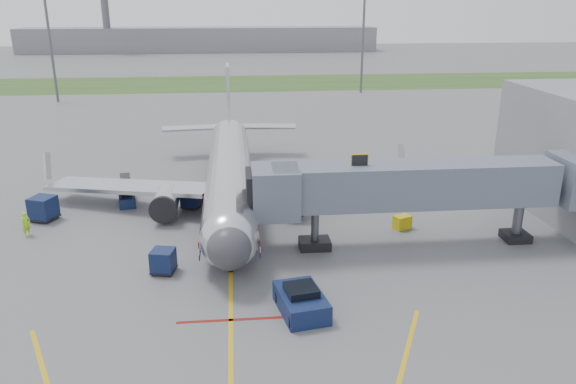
{
  "coord_description": "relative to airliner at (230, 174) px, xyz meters",
  "views": [
    {
      "loc": [
        0.52,
        -31.35,
        16.85
      ],
      "look_at": [
        4.4,
        8.26,
        3.2
      ],
      "focal_mm": 35.0,
      "sensor_mm": 36.0,
      "label": 1
    }
  ],
  "objects": [
    {
      "name": "pushback_tug",
      "position": [
        4.0,
        -18.75,
        -1.97
      ],
      "size": [
        3.03,
        4.23,
        1.61
      ],
      "color": "#0D153D",
      "rests_on": "ground"
    },
    {
      "name": "ground_power_cart",
      "position": [
        13.29,
        -7.25,
        -2.13
      ],
      "size": [
        1.54,
        1.32,
        1.04
      ],
      "color": "gold",
      "rests_on": "ground"
    },
    {
      "name": "light_mast_left",
      "position": [
        -30.0,
        54.75,
        8.13
      ],
      "size": [
        2.0,
        0.44,
        20.4
      ],
      "color": "#595B60",
      "rests_on": "ground"
    },
    {
      "name": "baggage_cart_b",
      "position": [
        -3.34,
        -0.9,
        -1.81
      ],
      "size": [
        1.85,
        1.85,
        1.63
      ],
      "color": "#0D153D",
      "rests_on": "ground"
    },
    {
      "name": "grass_strip",
      "position": [
        -0.0,
        74.75,
        -2.64
      ],
      "size": [
        300.0,
        25.0,
        0.01
      ],
      "primitive_type": "cube",
      "color": "#2D4C1E",
      "rests_on": "ground"
    },
    {
      "name": "distant_terminal",
      "position": [
        -10.0,
        154.75,
        1.35
      ],
      "size": [
        120.0,
        14.0,
        8.0
      ],
      "primitive_type": "cube",
      "color": "slate",
      "rests_on": "ground"
    },
    {
      "name": "light_mast_right",
      "position": [
        25.0,
        59.75,
        8.13
      ],
      "size": [
        2.0,
        0.44,
        20.4
      ],
      "color": "#595B60",
      "rests_on": "ground"
    },
    {
      "name": "airliner",
      "position": [
        0.0,
        0.0,
        0.0
      ],
      "size": [
        32.1,
        35.67,
        10.25
      ],
      "color": "silver",
      "rests_on": "ground"
    },
    {
      "name": "baggage_cart_c",
      "position": [
        -14.96,
        -2.71,
        -1.65
      ],
      "size": [
        2.34,
        2.34,
        1.95
      ],
      "color": "#0D153D",
      "rests_on": "ground"
    },
    {
      "name": "ramp_worker",
      "position": [
        -15.24,
        -5.9,
        -1.71
      ],
      "size": [
        0.77,
        0.82,
        1.88
      ],
      "primitive_type": "imported",
      "rotation": [
        0.0,
        0.0,
        0.91
      ],
      "color": "#A2E91B",
      "rests_on": "ground"
    },
    {
      "name": "baggage_cart_a",
      "position": [
        -4.34,
        -13.01,
        -1.84
      ],
      "size": [
        1.73,
        1.73,
        1.58
      ],
      "color": "#0D153D",
      "rests_on": "ground"
    },
    {
      "name": "belt_loader",
      "position": [
        -9.01,
        0.79,
        -2.14
      ],
      "size": [
        2.02,
        4.34,
        2.05
      ],
      "color": "#0D153D",
      "rests_on": "ground"
    },
    {
      "name": "ground",
      "position": [
        -0.0,
        -15.25,
        -2.65
      ],
      "size": [
        400.0,
        400.0,
        0.0
      ],
      "primitive_type": "plane",
      "color": "#565659",
      "rests_on": "ground"
    },
    {
      "name": "apron_markings",
      "position": [
        -0.0,
        -22.65,
        -2.64
      ],
      "size": [
        21.52,
        50.0,
        0.01
      ],
      "color": "gold",
      "rests_on": "ground"
    },
    {
      "name": "jet_bridge",
      "position": [
        12.86,
        -10.25,
        1.82
      ],
      "size": [
        25.3,
        4.0,
        6.9
      ],
      "color": "slate",
      "rests_on": "ground"
    }
  ]
}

